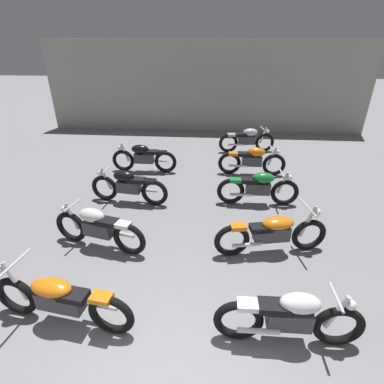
{
  "coord_description": "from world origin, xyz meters",
  "views": [
    {
      "loc": [
        0.48,
        -1.79,
        3.71
      ],
      "look_at": [
        0.0,
        4.22,
        0.55
      ],
      "focal_mm": 28.02,
      "sensor_mm": 36.0,
      "label": 1
    }
  ],
  "objects_px": {
    "motorcycle_right_row_4": "(247,139)",
    "motorcycle_left_row_2": "(128,186)",
    "motorcycle_left_row_0": "(60,299)",
    "motorcycle_left_row_3": "(144,157)",
    "motorcycle_right_row_2": "(258,187)",
    "motorcycle_right_row_1": "(272,233)",
    "motorcycle_left_row_1": "(98,227)",
    "motorcycle_right_row_3": "(252,160)",
    "motorcycle_right_row_0": "(290,317)"
  },
  "relations": [
    {
      "from": "motorcycle_right_row_4",
      "to": "motorcycle_left_row_2",
      "type": "bearing_deg",
      "value": -129.06
    },
    {
      "from": "motorcycle_left_row_0",
      "to": "motorcycle_left_row_2",
      "type": "bearing_deg",
      "value": 89.86
    },
    {
      "from": "motorcycle_left_row_3",
      "to": "motorcycle_right_row_2",
      "type": "bearing_deg",
      "value": -28.77
    },
    {
      "from": "motorcycle_right_row_4",
      "to": "motorcycle_left_row_3",
      "type": "bearing_deg",
      "value": -148.22
    },
    {
      "from": "motorcycle_right_row_2",
      "to": "motorcycle_right_row_4",
      "type": "bearing_deg",
      "value": 89.4
    },
    {
      "from": "motorcycle_left_row_0",
      "to": "motorcycle_left_row_3",
      "type": "height_order",
      "value": "motorcycle_left_row_0"
    },
    {
      "from": "motorcycle_right_row_1",
      "to": "motorcycle_left_row_0",
      "type": "bearing_deg",
      "value": -150.09
    },
    {
      "from": "motorcycle_left_row_1",
      "to": "motorcycle_left_row_3",
      "type": "relative_size",
      "value": 0.98
    },
    {
      "from": "motorcycle_right_row_1",
      "to": "motorcycle_right_row_3",
      "type": "distance_m",
      "value": 3.64
    },
    {
      "from": "motorcycle_left_row_1",
      "to": "motorcycle_right_row_1",
      "type": "bearing_deg",
      "value": 1.73
    },
    {
      "from": "motorcycle_left_row_1",
      "to": "motorcycle_left_row_3",
      "type": "height_order",
      "value": "same"
    },
    {
      "from": "motorcycle_left_row_1",
      "to": "motorcycle_right_row_1",
      "type": "height_order",
      "value": "motorcycle_right_row_1"
    },
    {
      "from": "motorcycle_left_row_0",
      "to": "motorcycle_right_row_0",
      "type": "bearing_deg",
      "value": -1.07
    },
    {
      "from": "motorcycle_left_row_2",
      "to": "motorcycle_left_row_0",
      "type": "bearing_deg",
      "value": -90.14
    },
    {
      "from": "motorcycle_left_row_1",
      "to": "motorcycle_left_row_2",
      "type": "bearing_deg",
      "value": 86.82
    },
    {
      "from": "motorcycle_right_row_0",
      "to": "motorcycle_right_row_4",
      "type": "xyz_separation_m",
      "value": [
        0.07,
        7.53,
        0.0
      ]
    },
    {
      "from": "motorcycle_left_row_3",
      "to": "motorcycle_right_row_4",
      "type": "distance_m",
      "value": 3.82
    },
    {
      "from": "motorcycle_right_row_2",
      "to": "motorcycle_left_row_3",
      "type": "bearing_deg",
      "value": 151.23
    },
    {
      "from": "motorcycle_right_row_1",
      "to": "motorcycle_left_row_1",
      "type": "bearing_deg",
      "value": -178.27
    },
    {
      "from": "motorcycle_left_row_0",
      "to": "motorcycle_right_row_1",
      "type": "height_order",
      "value": "same"
    },
    {
      "from": "motorcycle_left_row_1",
      "to": "motorcycle_left_row_2",
      "type": "distance_m",
      "value": 1.8
    },
    {
      "from": "motorcycle_left_row_0",
      "to": "motorcycle_right_row_3",
      "type": "bearing_deg",
      "value": 59.84
    },
    {
      "from": "motorcycle_left_row_0",
      "to": "motorcycle_right_row_0",
      "type": "distance_m",
      "value": 3.14
    },
    {
      "from": "motorcycle_left_row_1",
      "to": "motorcycle_left_row_2",
      "type": "height_order",
      "value": "same"
    },
    {
      "from": "motorcycle_left_row_1",
      "to": "motorcycle_left_row_2",
      "type": "xyz_separation_m",
      "value": [
        0.1,
        1.8,
        0.0
      ]
    },
    {
      "from": "motorcycle_right_row_3",
      "to": "motorcycle_right_row_1",
      "type": "bearing_deg",
      "value": -89.75
    },
    {
      "from": "motorcycle_left_row_1",
      "to": "motorcycle_right_row_0",
      "type": "xyz_separation_m",
      "value": [
        3.23,
        -1.8,
        0.0
      ]
    },
    {
      "from": "motorcycle_right_row_0",
      "to": "motorcycle_right_row_1",
      "type": "relative_size",
      "value": 0.92
    },
    {
      "from": "motorcycle_left_row_0",
      "to": "motorcycle_right_row_4",
      "type": "xyz_separation_m",
      "value": [
        3.2,
        7.47,
        0.01
      ]
    },
    {
      "from": "motorcycle_left_row_2",
      "to": "motorcycle_left_row_1",
      "type": "bearing_deg",
      "value": -93.18
    },
    {
      "from": "motorcycle_right_row_1",
      "to": "motorcycle_right_row_0",
      "type": "bearing_deg",
      "value": -92.1
    },
    {
      "from": "motorcycle_left_row_0",
      "to": "motorcycle_right_row_2",
      "type": "height_order",
      "value": "motorcycle_left_row_0"
    },
    {
      "from": "motorcycle_right_row_3",
      "to": "motorcycle_right_row_4",
      "type": "bearing_deg",
      "value": 89.62
    },
    {
      "from": "motorcycle_left_row_0",
      "to": "motorcycle_left_row_2",
      "type": "xyz_separation_m",
      "value": [
        0.01,
        3.54,
        0.01
      ]
    },
    {
      "from": "motorcycle_right_row_0",
      "to": "motorcycle_right_row_1",
      "type": "height_order",
      "value": "motorcycle_right_row_1"
    },
    {
      "from": "motorcycle_right_row_0",
      "to": "motorcycle_left_row_3",
      "type": "bearing_deg",
      "value": 119.94
    },
    {
      "from": "motorcycle_left_row_1",
      "to": "motorcycle_right_row_2",
      "type": "bearing_deg",
      "value": 31.04
    },
    {
      "from": "motorcycle_right_row_3",
      "to": "motorcycle_right_row_0",
      "type": "bearing_deg",
      "value": -90.56
    },
    {
      "from": "motorcycle_right_row_1",
      "to": "motorcycle_right_row_4",
      "type": "distance_m",
      "value": 5.63
    },
    {
      "from": "motorcycle_left_row_2",
      "to": "motorcycle_right_row_4",
      "type": "relative_size",
      "value": 1.0
    },
    {
      "from": "motorcycle_left_row_2",
      "to": "motorcycle_right_row_1",
      "type": "relative_size",
      "value": 0.92
    },
    {
      "from": "motorcycle_left_row_2",
      "to": "motorcycle_right_row_0",
      "type": "bearing_deg",
      "value": -49.01
    },
    {
      "from": "motorcycle_left_row_1",
      "to": "motorcycle_left_row_3",
      "type": "distance_m",
      "value": 3.72
    },
    {
      "from": "motorcycle_right_row_1",
      "to": "motorcycle_left_row_3",
      "type": "bearing_deg",
      "value": 131.92
    },
    {
      "from": "motorcycle_left_row_0",
      "to": "motorcycle_left_row_3",
      "type": "distance_m",
      "value": 5.46
    },
    {
      "from": "motorcycle_left_row_0",
      "to": "motorcycle_right_row_4",
      "type": "bearing_deg",
      "value": 66.81
    },
    {
      "from": "motorcycle_right_row_2",
      "to": "motorcycle_right_row_3",
      "type": "relative_size",
      "value": 1.0
    },
    {
      "from": "motorcycle_left_row_2",
      "to": "motorcycle_right_row_3",
      "type": "distance_m",
      "value": 3.73
    },
    {
      "from": "motorcycle_right_row_0",
      "to": "motorcycle_right_row_4",
      "type": "bearing_deg",
      "value": 89.49
    },
    {
      "from": "motorcycle_left_row_3",
      "to": "motorcycle_right_row_0",
      "type": "relative_size",
      "value": 1.0
    }
  ]
}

